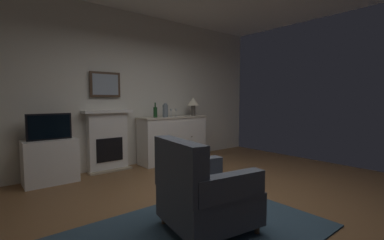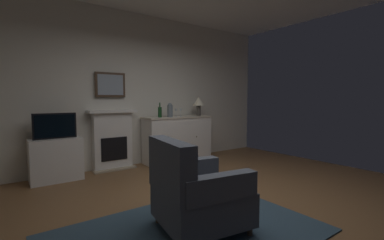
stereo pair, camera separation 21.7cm
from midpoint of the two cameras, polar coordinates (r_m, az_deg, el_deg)
name	(u,v)px [view 2 (the right image)]	position (r m, az deg, el deg)	size (l,w,h in m)	color
ground_plane	(223,207)	(3.52, 8.45, -18.01)	(6.36, 5.12, 0.10)	brown
wall_rear	(136,90)	(5.36, -10.79, 6.39)	(6.36, 0.06, 2.96)	silver
area_rug	(188,234)	(2.75, 1.66, -23.31)	(2.53, 1.67, 0.02)	#2D4251
fireplace_unit	(113,140)	(5.08, -15.59, -4.12)	(0.87, 0.30, 1.10)	white
framed_picture	(110,85)	(5.07, -16.01, 7.30)	(0.55, 0.04, 0.45)	#473323
sideboard_cabinet	(178,139)	(5.53, -1.97, -4.07)	(1.47, 0.49, 0.94)	white
table_lamp	(199,103)	(5.80, 2.51, 3.74)	(0.26, 0.26, 0.40)	#4C4742
wine_bottle	(160,112)	(5.23, -5.77, 1.76)	(0.08, 0.08, 0.29)	#193F1E
wine_glass_left	(176,111)	(5.40, -2.34, 2.01)	(0.07, 0.07, 0.16)	silver
wine_glass_center	(181,111)	(5.45, -1.30, 2.04)	(0.07, 0.07, 0.16)	silver
vase_decorative	(170,110)	(5.32, -3.61, 2.16)	(0.11, 0.11, 0.28)	slate
tv_cabinet	(56,159)	(4.71, -26.10, -7.66)	(0.75, 0.42, 0.68)	white
tv_set	(55,126)	(4.61, -26.28, -1.14)	(0.62, 0.07, 0.40)	black
armchair	(196,193)	(2.66, 3.25, -15.53)	(0.92, 0.88, 0.92)	#474C56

